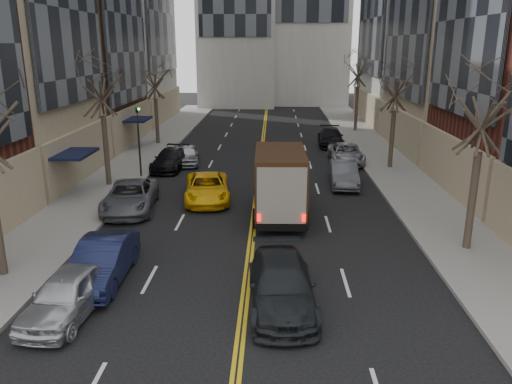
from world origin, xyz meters
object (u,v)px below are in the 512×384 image
at_px(pedestrian, 283,182).
at_px(taxi, 207,188).
at_px(observer_sedan, 282,285).
at_px(ups_truck, 280,183).

bearing_deg(pedestrian, taxi, 82.84).
bearing_deg(observer_sedan, taxi, 105.35).
bearing_deg(taxi, pedestrian, 7.08).
distance_m(observer_sedan, pedestrian, 12.30).
bearing_deg(taxi, ups_truck, -40.43).
relative_size(taxi, pedestrian, 3.28).
bearing_deg(ups_truck, observer_sedan, -91.11).
bearing_deg(pedestrian, observer_sedan, 157.16).
distance_m(ups_truck, pedestrian, 3.69).
xyz_separation_m(observer_sedan, taxi, (-3.84, 11.24, -0.04)).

